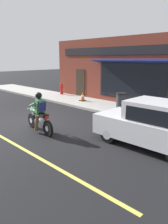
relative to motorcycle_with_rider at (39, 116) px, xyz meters
The scene contains 8 objects.
ground_plane 1.62m from the motorcycle_with_rider, 73.71° to the left, with size 80.00×80.00×0.00m, color black.
sidewalk_curb 6.93m from the motorcycle_with_rider, 39.74° to the left, with size 2.60×22.00×0.14m, color #ADAAA3.
storefront_building 7.14m from the motorcycle_with_rider, 12.15° to the left, with size 1.25×10.93×4.20m.
motorcycle_with_rider is the anchor object (origin of this frame).
car_hatchback 4.31m from the motorcycle_with_rider, 65.26° to the right, with size 1.72×3.81×1.57m.
trash_bin 4.85m from the motorcycle_with_rider, ahead, with size 0.56×0.56×0.98m.
traffic_cone 6.15m from the motorcycle_with_rider, 29.48° to the left, with size 0.36×0.36×0.60m.
fire_hydrant 8.68m from the motorcycle_with_rider, 45.28° to the left, with size 0.36×0.24×0.88m.
Camera 1 is at (-5.05, -8.64, 2.89)m, focal length 35.00 mm.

